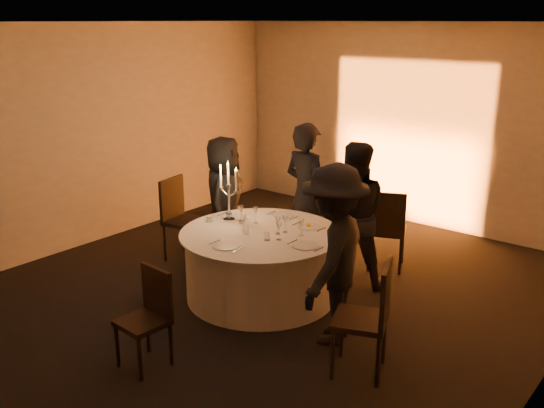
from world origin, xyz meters
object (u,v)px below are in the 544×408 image
Objects in this scene: chair_back_left at (329,215)px; chair_right at (370,312)px; chair_back_right at (387,225)px; candelabra at (229,200)px; chair_left at (180,214)px; chair_front at (149,312)px; guest_left at (224,200)px; guest_right at (334,255)px; banquet_table at (261,265)px; guest_back_right at (352,215)px; coffee_cup at (210,219)px; guest_back_left at (306,195)px.

chair_right is at bearing 135.70° from chair_back_left.
candelabra is (-1.28, -1.47, 0.43)m from chair_back_right.
chair_left reaches higher than chair_front.
guest_left is at bearing 53.81° from chair_back_left.
chair_right is at bearing 47.69° from guest_right.
chair_back_left is (-0.16, 1.61, 0.14)m from banquet_table.
guest_back_right is 1.44m from candelabra.
chair_front is at bearing -63.52° from coffee_cup.
banquet_table is 1.22m from guest_back_left.
coffee_cup is at bearing 119.79° from chair_front.
chair_back_right is 2.39m from chair_right.
guest_left is at bearing -133.77° from chair_right.
coffee_cup is at bearing -173.19° from banquet_table.
coffee_cup is (-1.85, 0.22, -0.09)m from guest_right.
guest_back_left reaches higher than guest_back_right.
chair_right is 0.73m from guest_right.
guest_back_left is (-1.91, 1.70, 0.32)m from chair_right.
chair_left is at bearing -125.73° from chair_right.
guest_right is at bearing 129.53° from chair_back_left.
guest_back_left reaches higher than chair_left.
guest_back_right is 1.65m from coffee_cup.
guest_back_left is at bearing 68.79° from candelabra.
candelabra is at bearing -159.56° from guest_left.
coffee_cup is at bearing 25.80° from chair_back_right.
guest_right is (1.15, -0.31, 0.50)m from banquet_table.
chair_left is 1.02× the size of chair_right.
chair_left reaches higher than banquet_table.
chair_left is 2.79m from guest_right.
chair_left is 1.18× the size of chair_front.
guest_left is at bearing 38.28° from guest_back_left.
guest_back_right is (0.52, 2.61, 0.36)m from chair_front.
coffee_cup is (-0.81, 1.62, 0.29)m from chair_front.
guest_back_right reaches higher than chair_front.
banquet_table is 0.82m from coffee_cup.
guest_back_right is at bearing 55.48° from banquet_table.
chair_back_left is at bearing -81.91° from guest_back_left.
guest_back_left is (-0.16, 1.09, 0.53)m from banquet_table.
chair_back_right is at bearing -70.36° from chair_left.
guest_right reaches higher than chair_back_left.
coffee_cup is (0.87, -0.33, 0.19)m from chair_left.
guest_right is (2.72, -0.55, 0.28)m from chair_left.
chair_right is (1.02, -2.17, 0.01)m from chair_back_right.
guest_back_left reaches higher than guest_right.
chair_right is 3.07m from guest_left.
chair_back_right is (2.30, 1.31, -0.02)m from chair_left.
guest_back_right is at bearing -83.25° from chair_left.
coffee_cup is (-2.45, 0.53, 0.20)m from chair_right.
chair_front is 0.52× the size of guest_back_right.
guest_left is 14.87× the size of coffee_cup.
guest_back_right reaches higher than coffee_cup.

